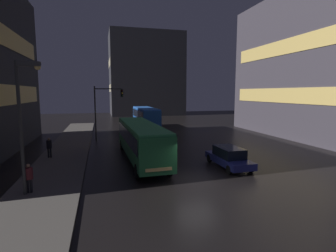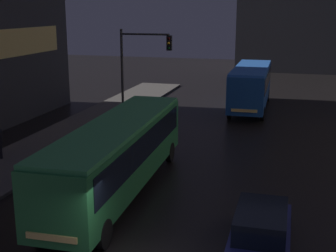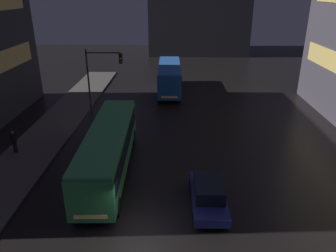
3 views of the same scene
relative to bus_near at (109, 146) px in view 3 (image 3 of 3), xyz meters
The scene contains 7 objects.
ground_plane 6.89m from the bus_near, 66.85° to the right, with size 120.00×120.00×0.00m, color black.
sidewalk_left 7.72m from the bus_near, 148.54° to the left, with size 4.00×48.00×0.15m.
bus_near is the anchor object (origin of this frame).
bus_far 18.82m from the bus_near, 79.13° to the left, with size 2.75×10.02×3.31m.
car_taxi 7.22m from the bus_near, 29.96° to the right, with size 1.94×4.75×1.53m.
pedestrian_mid 7.85m from the bus_near, 162.84° to the left, with size 0.46×0.46×1.71m.
traffic_light_main 10.88m from the bus_near, 104.43° to the left, with size 3.33×0.35×6.37m.
Camera 3 is at (1.72, -12.91, 11.26)m, focal length 35.00 mm.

